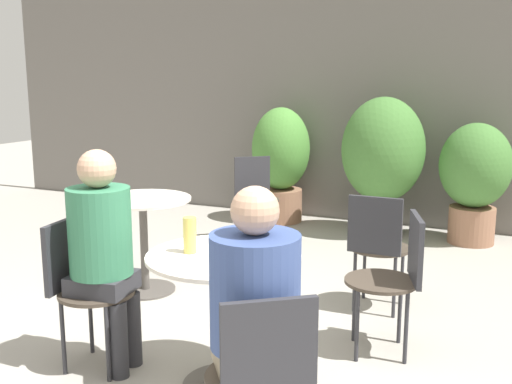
# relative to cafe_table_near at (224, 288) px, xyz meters

# --- Properties ---
(storefront_wall) EXTENTS (10.00, 0.06, 3.00)m
(storefront_wall) POSITION_rel_cafe_table_near_xyz_m (-0.08, 3.91, 0.96)
(storefront_wall) COLOR slate
(storefront_wall) RESTS_ON ground_plane
(cafe_table_near) EXTENTS (0.79, 0.79, 0.72)m
(cafe_table_near) POSITION_rel_cafe_table_near_xyz_m (0.00, 0.00, 0.00)
(cafe_table_near) COLOR #514C47
(cafe_table_near) RESTS_ON ground_plane
(cafe_table_far) EXTENTS (0.72, 0.72, 0.72)m
(cafe_table_far) POSITION_rel_cafe_table_near_xyz_m (-1.20, 1.02, -0.02)
(cafe_table_far) COLOR #514C47
(cafe_table_far) RESTS_ON ground_plane
(bistro_chair_0) EXTENTS (0.43, 0.42, 0.83)m
(bistro_chair_0) POSITION_rel_cafe_table_near_xyz_m (-0.83, -0.10, -0.04)
(bistro_chair_0) COLOR #42382D
(bistro_chair_0) RESTS_ON ground_plane
(bistro_chair_1) EXTENTS (0.47, 0.48, 0.83)m
(bistro_chair_1) POSITION_rel_cafe_table_near_xyz_m (0.50, -0.66, -0.04)
(bistro_chair_1) COLOR #42382D
(bistro_chair_1) RESTS_ON ground_plane
(bistro_chair_2) EXTENTS (0.42, 0.42, 0.83)m
(bistro_chair_2) POSITION_rel_cafe_table_near_xyz_m (0.49, 1.32, -0.04)
(bistro_chair_2) COLOR #42382D
(bistro_chair_2) RESTS_ON ground_plane
(bistro_chair_3) EXTENTS (0.48, 0.48, 0.83)m
(bistro_chair_3) POSITION_rel_cafe_table_near_xyz_m (-1.00, 2.62, -0.04)
(bistro_chair_3) COLOR #42382D
(bistro_chair_3) RESTS_ON ground_plane
(bistro_chair_5) EXTENTS (0.46, 0.44, 0.83)m
(bistro_chair_5) POSITION_rel_cafe_table_near_xyz_m (0.73, 0.75, -0.04)
(bistro_chair_5) COLOR #42382D
(bistro_chair_5) RESTS_ON ground_plane
(seated_person_0) EXTENTS (0.36, 0.34, 1.23)m
(seated_person_0) POSITION_rel_cafe_table_near_xyz_m (-0.68, -0.09, 0.18)
(seated_person_0) COLOR #2D2D33
(seated_person_0) RESTS_ON ground_plane
(seated_person_1) EXTENTS (0.45, 0.45, 1.20)m
(seated_person_1) POSITION_rel_cafe_table_near_xyz_m (0.42, -0.55, 0.16)
(seated_person_1) COLOR gray
(seated_person_1) RESTS_ON ground_plane
(beer_glass_0) EXTENTS (0.07, 0.07, 0.19)m
(beer_glass_0) POSITION_rel_cafe_table_near_xyz_m (-0.17, -0.04, 0.27)
(beer_glass_0) COLOR #DBC65B
(beer_glass_0) RESTS_ON cafe_table_near
(beer_glass_1) EXTENTS (0.07, 0.07, 0.16)m
(beer_glass_1) POSITION_rel_cafe_table_near_xyz_m (0.16, -0.06, 0.26)
(beer_glass_1) COLOR #B28433
(beer_glass_1) RESTS_ON cafe_table_near
(beer_glass_2) EXTENTS (0.06, 0.06, 0.19)m
(beer_glass_2) POSITION_rel_cafe_table_near_xyz_m (0.02, 0.17, 0.27)
(beer_glass_2) COLOR silver
(beer_glass_2) RESTS_ON cafe_table_near
(potted_plant_0) EXTENTS (0.64, 0.64, 1.27)m
(potted_plant_0) POSITION_rel_cafe_table_near_xyz_m (-1.10, 3.52, 0.16)
(potted_plant_0) COLOR #93664C
(potted_plant_0) RESTS_ON ground_plane
(potted_plant_1) EXTENTS (0.83, 0.83, 1.40)m
(potted_plant_1) POSITION_rel_cafe_table_near_xyz_m (0.06, 3.38, 0.27)
(potted_plant_1) COLOR #47423D
(potted_plant_1) RESTS_ON ground_plane
(potted_plant_2) EXTENTS (0.68, 0.68, 1.17)m
(potted_plant_2) POSITION_rel_cafe_table_near_xyz_m (0.94, 3.43, 0.13)
(potted_plant_2) COLOR #93664C
(potted_plant_2) RESTS_ON ground_plane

